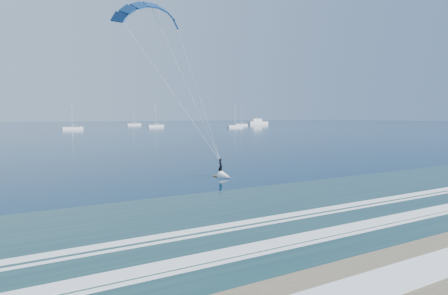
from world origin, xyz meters
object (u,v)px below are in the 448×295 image
object	(u,v)px
kitesurfer_rig	(188,88)
sailboat_5	(156,126)
sailboat_3	(72,128)
sailboat_6	(235,126)
sailboat_7	(241,125)
motor_yacht	(257,122)
sailboat_4	(134,124)

from	to	relation	value
kitesurfer_rig	sailboat_5	distance (m)	192.42
sailboat_3	sailboat_6	xyz separation A→B (m)	(82.45, -10.46, -0.00)
sailboat_3	sailboat_7	world-z (taller)	sailboat_7
motor_yacht	kitesurfer_rig	bearing A→B (deg)	-127.35
kitesurfer_rig	sailboat_4	distance (m)	234.14
motor_yacht	sailboat_3	distance (m)	138.34
kitesurfer_rig	motor_yacht	bearing A→B (deg)	52.65
motor_yacht	sailboat_5	bearing A→B (deg)	-168.30
sailboat_6	sailboat_4	bearing A→B (deg)	112.92
motor_yacht	sailboat_7	distance (m)	34.99
sailboat_5	sailboat_6	xyz separation A→B (m)	(33.44, -31.73, -0.00)
sailboat_3	sailboat_6	distance (m)	83.11
motor_yacht	sailboat_3	world-z (taller)	sailboat_3
sailboat_3	sailboat_7	distance (m)	106.38
motor_yacht	sailboat_6	xyz separation A→B (m)	(-50.38, -49.09, -1.01)
sailboat_4	sailboat_5	size ratio (longest dim) A/B	1.00
sailboat_7	sailboat_4	bearing A→B (deg)	138.97
kitesurfer_rig	sailboat_3	size ratio (longest dim) A/B	1.41
motor_yacht	sailboat_6	world-z (taller)	sailboat_6
motor_yacht	sailboat_7	bearing A→B (deg)	-142.91
sailboat_4	sailboat_7	xyz separation A→B (m)	(54.29, -47.24, 0.01)
kitesurfer_rig	sailboat_4	bearing A→B (deg)	72.95
sailboat_6	sailboat_7	distance (m)	35.91
kitesurfer_rig	sailboat_3	world-z (taller)	kitesurfer_rig
kitesurfer_rig	sailboat_7	world-z (taller)	kitesurfer_rig
sailboat_5	sailboat_7	world-z (taller)	sailboat_7
motor_yacht	sailboat_4	world-z (taller)	sailboat_4
sailboat_3	sailboat_6	size ratio (longest dim) A/B	1.00
motor_yacht	sailboat_4	distance (m)	86.25
kitesurfer_rig	sailboat_5	world-z (taller)	kitesurfer_rig
kitesurfer_rig	sailboat_7	size ratio (longest dim) A/B	1.37
sailboat_4	sailboat_7	distance (m)	71.96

